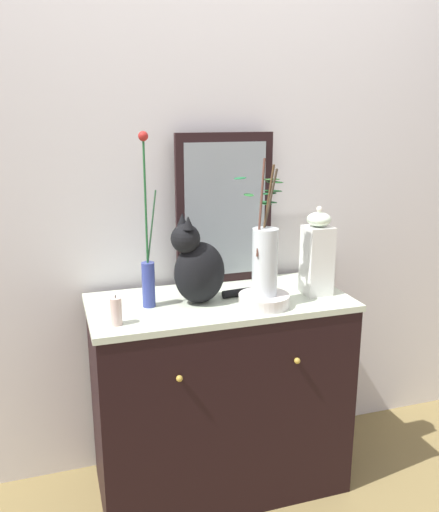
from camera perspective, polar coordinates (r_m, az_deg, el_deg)
ground_plane at (r=2.57m, az=0.00°, el=-22.73°), size 6.00×6.00×0.00m
wall_back at (r=2.35m, az=-2.40°, el=8.35°), size 4.40×0.08×2.60m
sideboard at (r=2.33m, az=0.00°, el=-14.46°), size 1.04×0.50×0.85m
mirror_leaning at (r=2.30m, az=0.54°, el=4.96°), size 0.42×0.03×0.64m
cat_sitting at (r=2.08m, az=-2.27°, el=-1.19°), size 0.41×0.18×0.36m
vase_slim_green at (r=2.05m, az=-7.59°, el=-1.16°), size 0.07×0.05×0.66m
bowl_porcelain at (r=2.09m, az=4.74°, el=-4.68°), size 0.20×0.20×0.05m
vase_glass_clear at (r=2.04m, az=4.82°, el=-0.14°), size 0.20×0.16×0.51m
jar_lidded_porcelain at (r=2.22m, az=10.32°, el=0.16°), size 0.11×0.11×0.36m
candle_pillar at (r=1.93m, az=-10.91°, el=-5.79°), size 0.04×0.04×0.11m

